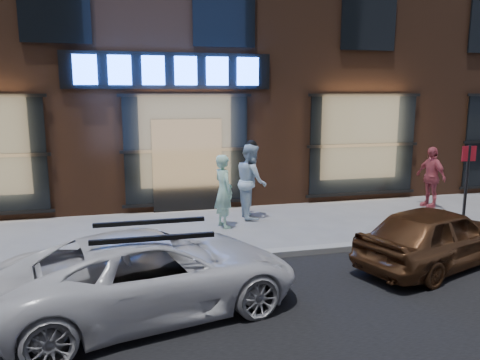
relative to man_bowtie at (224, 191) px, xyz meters
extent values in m
plane|color=slate|center=(-0.60, -2.18, -0.84)|extent=(90.00, 90.00, 0.00)
cube|color=gray|center=(-0.60, -2.18, -0.78)|extent=(60.00, 0.25, 0.12)
cube|color=#54301E|center=(-0.60, 5.82, 4.16)|extent=(30.00, 8.00, 10.00)
cube|color=black|center=(-1.00, 1.77, 2.76)|extent=(5.20, 0.06, 0.90)
cube|color=black|center=(-0.60, 1.74, 0.36)|extent=(1.80, 0.10, 2.40)
cube|color=#FFBF72|center=(-0.60, 1.80, 0.76)|extent=(3.00, 0.04, 2.60)
cube|color=black|center=(-0.60, 1.76, 0.76)|extent=(3.20, 0.06, 2.80)
cube|color=#FFBF72|center=(4.40, 1.80, 0.76)|extent=(3.00, 0.04, 2.60)
cube|color=black|center=(4.40, 1.76, 0.76)|extent=(3.20, 0.06, 2.80)
cube|color=black|center=(-3.60, 1.76, 4.16)|extent=(1.60, 0.06, 1.60)
cube|color=black|center=(0.40, 1.76, 4.16)|extent=(1.60, 0.06, 1.60)
cube|color=black|center=(4.40, 1.76, 4.16)|extent=(1.60, 0.06, 1.60)
cube|color=#2659FF|center=(-3.00, 1.70, 2.76)|extent=(0.55, 0.12, 0.70)
cube|color=#2659FF|center=(-2.20, 1.70, 2.76)|extent=(0.55, 0.12, 0.70)
cube|color=#2659FF|center=(-1.40, 1.70, 2.76)|extent=(0.55, 0.12, 0.70)
cube|color=#2659FF|center=(-0.60, 1.70, 2.76)|extent=(0.55, 0.12, 0.70)
cube|color=#2659FF|center=(0.20, 1.70, 2.76)|extent=(0.55, 0.12, 0.70)
cube|color=#2659FF|center=(1.00, 1.70, 2.76)|extent=(0.55, 0.12, 0.70)
imported|color=#BCF7D8|center=(0.00, 0.00, 0.00)|extent=(0.55, 0.70, 1.69)
imported|color=white|center=(0.83, 0.67, 0.08)|extent=(0.74, 0.93, 1.85)
imported|color=#C4505D|center=(5.85, 0.61, -0.02)|extent=(0.57, 1.02, 1.64)
imported|color=silver|center=(-1.83, -3.94, -0.27)|extent=(4.48, 2.81, 1.15)
imported|color=brown|center=(3.15, -3.36, -0.29)|extent=(3.54, 2.34, 1.12)
cylinder|color=#262628|center=(4.80, -2.01, 0.15)|extent=(0.06, 0.06, 1.99)
cube|color=red|center=(4.80, -2.01, 0.97)|extent=(0.32, 0.04, 0.32)
camera|label=1|loc=(-2.12, -10.24, 2.21)|focal=35.00mm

